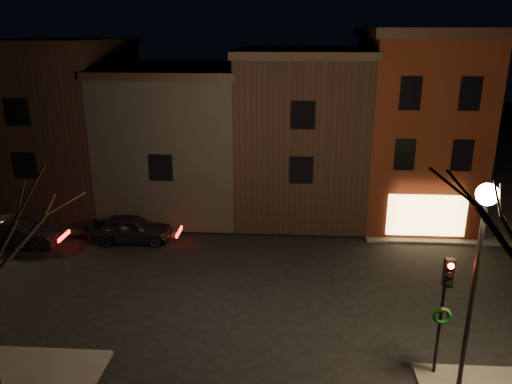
{
  "coord_description": "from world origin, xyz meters",
  "views": [
    {
      "loc": [
        0.83,
        -19.11,
        10.51
      ],
      "look_at": [
        -0.67,
        3.3,
        3.2
      ],
      "focal_mm": 35.0,
      "sensor_mm": 36.0,
      "label": 1
    }
  ],
  "objects_px": {
    "street_lamp_near": "(482,233)",
    "parked_car_a": "(131,229)",
    "traffic_signal": "(444,299)",
    "parked_car_b": "(16,233)"
  },
  "relations": [
    {
      "from": "traffic_signal",
      "to": "parked_car_a",
      "type": "distance_m",
      "value": 16.32
    },
    {
      "from": "street_lamp_near",
      "to": "traffic_signal",
      "type": "distance_m",
      "value": 2.49
    },
    {
      "from": "parked_car_b",
      "to": "traffic_signal",
      "type": "bearing_deg",
      "value": -115.69
    },
    {
      "from": "street_lamp_near",
      "to": "parked_car_b",
      "type": "distance_m",
      "value": 21.77
    },
    {
      "from": "street_lamp_near",
      "to": "parked_car_a",
      "type": "relative_size",
      "value": 1.54
    },
    {
      "from": "street_lamp_near",
      "to": "traffic_signal",
      "type": "height_order",
      "value": "street_lamp_near"
    },
    {
      "from": "parked_car_b",
      "to": "street_lamp_near",
      "type": "bearing_deg",
      "value": -116.18
    },
    {
      "from": "traffic_signal",
      "to": "street_lamp_near",
      "type": "bearing_deg",
      "value": -39.37
    },
    {
      "from": "traffic_signal",
      "to": "parked_car_b",
      "type": "relative_size",
      "value": 0.94
    },
    {
      "from": "street_lamp_near",
      "to": "traffic_signal",
      "type": "relative_size",
      "value": 1.6
    }
  ]
}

